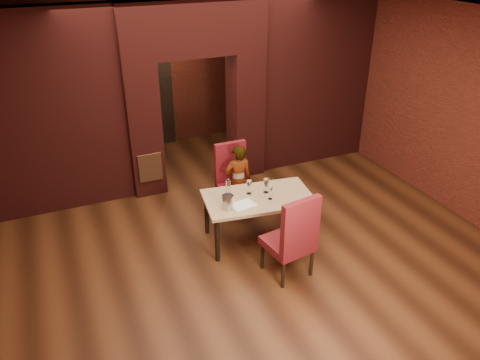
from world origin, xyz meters
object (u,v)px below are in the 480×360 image
at_px(chair_far, 236,181).
at_px(person_seated, 238,181).
at_px(wine_glass_c, 270,193).
at_px(chair_near, 288,234).
at_px(water_bottle, 228,188).
at_px(potted_plant, 277,188).
at_px(wine_glass_a, 249,187).
at_px(wine_bucket, 228,202).
at_px(dining_table, 258,218).
at_px(wine_glass_b, 266,186).

distance_m(chair_far, person_seated, 0.08).
bearing_deg(wine_glass_c, chair_near, -97.74).
bearing_deg(water_bottle, chair_far, 59.43).
bearing_deg(person_seated, wine_glass_c, 101.62).
distance_m(person_seated, potted_plant, 0.89).
xyz_separation_m(wine_glass_a, potted_plant, (0.89, 0.79, -0.60)).
bearing_deg(potted_plant, wine_glass_c, -122.67).
height_order(wine_bucket, water_bottle, water_bottle).
height_order(person_seated, water_bottle, person_seated).
xyz_separation_m(dining_table, wine_glass_a, (-0.09, 0.14, 0.47)).
relative_size(wine_glass_a, water_bottle, 0.72).
relative_size(chair_near, wine_bucket, 6.18).
bearing_deg(person_seated, wine_glass_b, 105.97).
bearing_deg(dining_table, person_seated, 97.20).
bearing_deg(chair_near, water_bottle, -76.45).
relative_size(dining_table, chair_near, 1.26).
relative_size(dining_table, wine_bucket, 7.79).
bearing_deg(wine_glass_b, dining_table, -155.34).
xyz_separation_m(wine_glass_a, wine_bucket, (-0.43, -0.26, -0.01)).
relative_size(person_seated, potted_plant, 2.62).
distance_m(chair_near, wine_glass_c, 0.77).
bearing_deg(wine_glass_a, potted_plant, 41.75).
distance_m(chair_near, person_seated, 1.62).
relative_size(dining_table, person_seated, 1.27).
xyz_separation_m(chair_near, potted_plant, (0.78, 1.79, -0.38)).
bearing_deg(potted_plant, person_seated, -168.46).
bearing_deg(chair_far, person_seated, -81.33).
bearing_deg(potted_plant, chair_far, -174.05).
height_order(wine_glass_b, wine_glass_c, wine_glass_b).
bearing_deg(water_bottle, person_seated, 55.47).
xyz_separation_m(wine_glass_b, wine_glass_c, (-0.03, -0.19, -0.01)).
bearing_deg(chair_near, wine_glass_c, -106.47).
distance_m(wine_glass_a, potted_plant, 1.34).
height_order(chair_near, person_seated, chair_near).
bearing_deg(wine_bucket, chair_near, -53.32).
xyz_separation_m(person_seated, wine_glass_b, (0.14, -0.70, 0.23)).
bearing_deg(chair_near, wine_bucket, -62.06).
relative_size(chair_near, water_bottle, 4.21).
relative_size(wine_glass_b, potted_plant, 0.47).
distance_m(dining_table, wine_glass_a, 0.50).
bearing_deg(wine_bucket, chair_far, 61.64).
relative_size(person_seated, water_bottle, 4.17).
height_order(wine_glass_a, wine_glass_b, wine_glass_b).
height_order(wine_bucket, potted_plant, wine_bucket).
height_order(wine_glass_a, wine_glass_c, wine_glass_a).
height_order(wine_glass_b, potted_plant, wine_glass_b).
bearing_deg(potted_plant, dining_table, -130.68).
relative_size(wine_glass_b, water_bottle, 0.75).
bearing_deg(chair_far, wine_glass_b, -78.95).
bearing_deg(potted_plant, wine_glass_a, -138.25).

